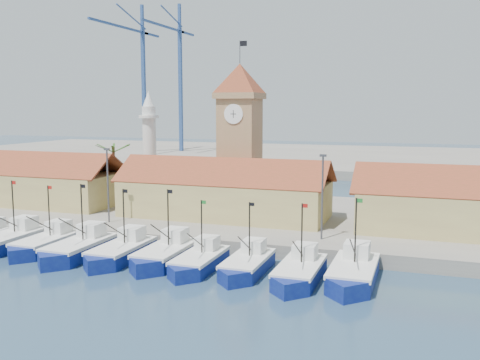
% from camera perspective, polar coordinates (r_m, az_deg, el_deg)
% --- Properties ---
extents(ground, '(400.00, 400.00, 0.00)m').
position_cam_1_polar(ground, '(51.51, -9.67, -9.68)').
color(ground, '#1B3648').
rests_on(ground, ground).
extents(quay, '(140.00, 32.00, 1.50)m').
position_cam_1_polar(quay, '(72.60, -0.53, -3.86)').
color(quay, gray).
rests_on(quay, ground).
extents(terminal, '(240.00, 80.00, 2.00)m').
position_cam_1_polar(terminal, '(155.50, 10.19, 2.31)').
color(terminal, gray).
rests_on(terminal, ground).
extents(boat_1, '(3.78, 10.34, 7.83)m').
position_cam_1_polar(boat_1, '(64.02, -23.44, -6.02)').
color(boat_1, navy).
rests_on(boat_1, ground).
extents(boat_2, '(3.59, 9.84, 7.45)m').
position_cam_1_polar(boat_2, '(61.28, -20.09, -6.49)').
color(boat_2, navy).
rests_on(boat_2, ground).
extents(boat_3, '(3.84, 10.52, 7.96)m').
position_cam_1_polar(boat_3, '(57.82, -16.93, -7.14)').
color(boat_3, navy).
rests_on(boat_3, ground).
extents(boat_4, '(3.67, 10.05, 7.60)m').
position_cam_1_polar(boat_4, '(55.64, -12.68, -7.61)').
color(boat_4, navy).
rests_on(boat_4, ground).
extents(boat_5, '(3.72, 10.19, 7.71)m').
position_cam_1_polar(boat_5, '(53.86, -8.06, -7.99)').
color(boat_5, navy).
rests_on(boat_5, ground).
extents(boat_6, '(3.37, 9.22, 6.98)m').
position_cam_1_polar(boat_6, '(51.49, -4.46, -8.77)').
color(boat_6, navy).
rests_on(boat_6, ground).
extents(boat_7, '(3.37, 9.22, 6.98)m').
position_cam_1_polar(boat_7, '(50.27, 0.70, -9.15)').
color(boat_7, navy).
rests_on(boat_7, ground).
extents(boat_8, '(3.53, 9.66, 7.31)m').
position_cam_1_polar(boat_8, '(48.24, 6.31, -9.89)').
color(boat_8, navy).
rests_on(boat_8, ground).
extents(boat_9, '(3.80, 10.42, 7.89)m').
position_cam_1_polar(boat_9, '(48.54, 11.96, -9.83)').
color(boat_9, navy).
rests_on(boat_9, ground).
extents(hall_left, '(31.20, 10.13, 7.61)m').
position_cam_1_polar(hall_left, '(84.98, -22.28, -0.52)').
color(hall_left, tan).
rests_on(hall_left, quay).
extents(hall_center, '(27.04, 10.13, 7.61)m').
position_cam_1_polar(hall_center, '(68.31, -1.67, -1.83)').
color(hall_center, tan).
rests_on(hall_center, quay).
extents(clock_tower, '(5.80, 5.80, 22.70)m').
position_cam_1_polar(clock_tower, '(73.08, -0.02, 5.09)').
color(clock_tower, '#A47854').
rests_on(clock_tower, quay).
extents(minaret, '(3.00, 3.00, 16.30)m').
position_cam_1_polar(minaret, '(81.14, -9.62, 3.66)').
color(minaret, silver).
rests_on(minaret, quay).
extents(palm_tree, '(5.60, 5.03, 8.39)m').
position_cam_1_polar(palm_tree, '(82.28, -13.30, 1.18)').
color(palm_tree, brown).
rests_on(palm_tree, quay).
extents(lamp_posts, '(80.70, 0.25, 9.03)m').
position_cam_1_polar(lamp_posts, '(60.41, -3.92, -0.71)').
color(lamp_posts, '#3F3F44').
rests_on(lamp_posts, quay).
extents(crane_blue_far, '(1.00, 37.19, 43.59)m').
position_cam_1_polar(crane_blue_far, '(164.69, -10.62, 11.50)').
color(crane_blue_far, '#2C4B86').
rests_on(crane_blue_far, terminal).
extents(crane_blue_near, '(1.00, 33.32, 44.35)m').
position_cam_1_polar(crane_blue_near, '(166.22, -6.61, 11.57)').
color(crane_blue_near, '#2C4B86').
rests_on(crane_blue_near, terminal).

